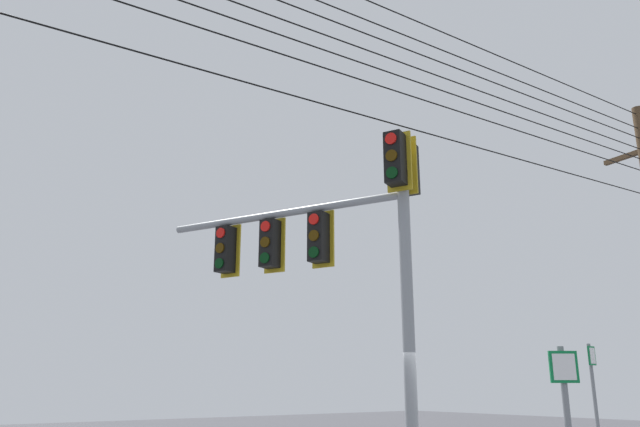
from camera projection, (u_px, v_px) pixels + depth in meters
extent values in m
cylinder|color=gray|center=(408.00, 325.00, 9.76)|extent=(0.20, 0.20, 5.85)
cylinder|color=gray|center=(279.00, 214.00, 11.53)|extent=(4.63, 2.10, 0.14)
cube|color=black|center=(395.00, 159.00, 10.25)|extent=(0.39, 0.39, 0.90)
cube|color=#B29319|center=(399.00, 162.00, 10.39)|extent=(0.42, 0.21, 1.04)
cylinder|color=red|center=(391.00, 139.00, 10.19)|extent=(0.20, 0.11, 0.20)
cylinder|color=#3C2703|center=(391.00, 155.00, 10.11)|extent=(0.20, 0.11, 0.20)
cylinder|color=black|center=(392.00, 173.00, 10.03)|extent=(0.20, 0.11, 0.20)
cube|color=black|center=(408.00, 169.00, 10.75)|extent=(0.39, 0.39, 0.90)
cube|color=#B29319|center=(405.00, 166.00, 10.61)|extent=(0.42, 0.21, 1.04)
cylinder|color=red|center=(411.00, 156.00, 10.97)|extent=(0.20, 0.11, 0.20)
cylinder|color=#3C2703|center=(412.00, 172.00, 10.89)|extent=(0.20, 0.11, 0.20)
cylinder|color=black|center=(413.00, 188.00, 10.81)|extent=(0.20, 0.11, 0.20)
cube|color=black|center=(318.00, 237.00, 10.98)|extent=(0.39, 0.39, 0.90)
cube|color=#B29319|center=(323.00, 239.00, 11.12)|extent=(0.42, 0.20, 1.04)
cylinder|color=red|center=(314.00, 219.00, 10.92)|extent=(0.20, 0.10, 0.20)
cylinder|color=#3C2703|center=(314.00, 235.00, 10.84)|extent=(0.20, 0.10, 0.20)
cylinder|color=black|center=(314.00, 252.00, 10.76)|extent=(0.20, 0.10, 0.20)
cube|color=black|center=(270.00, 244.00, 11.47)|extent=(0.39, 0.39, 0.90)
cube|color=#B29319|center=(275.00, 245.00, 11.62)|extent=(0.42, 0.21, 1.04)
cylinder|color=red|center=(265.00, 226.00, 11.42)|extent=(0.20, 0.11, 0.20)
cylinder|color=#3C2703|center=(265.00, 242.00, 11.33)|extent=(0.20, 0.11, 0.20)
cylinder|color=black|center=(265.00, 258.00, 11.25)|extent=(0.20, 0.11, 0.20)
cube|color=black|center=(225.00, 250.00, 11.97)|extent=(0.39, 0.39, 0.90)
cube|color=#B29319|center=(231.00, 251.00, 12.11)|extent=(0.42, 0.20, 1.04)
cylinder|color=red|center=(221.00, 233.00, 11.91)|extent=(0.20, 0.10, 0.20)
cylinder|color=#3C2703|center=(220.00, 248.00, 11.83)|extent=(0.20, 0.10, 0.20)
cylinder|color=black|center=(219.00, 263.00, 11.75)|extent=(0.20, 0.10, 0.20)
cube|color=#0C7238|center=(564.00, 367.00, 6.55)|extent=(0.20, 0.26, 0.33)
cube|color=white|center=(564.00, 367.00, 6.54)|extent=(0.15, 0.20, 0.27)
cylinder|color=slate|center=(597.00, 419.00, 11.57)|extent=(0.07, 0.07, 2.78)
cube|color=#0C7238|center=(592.00, 356.00, 11.86)|extent=(0.06, 0.28, 0.36)
cube|color=white|center=(593.00, 356.00, 11.85)|extent=(0.03, 0.22, 0.30)
cylinder|color=black|center=(362.00, 115.00, 10.19)|extent=(0.52, 19.18, 0.69)
cylinder|color=black|center=(361.00, 80.00, 10.37)|extent=(0.52, 19.18, 0.69)
cylinder|color=black|center=(361.00, 63.00, 10.45)|extent=(0.52, 19.18, 0.69)
cylinder|color=black|center=(361.00, 48.00, 10.53)|extent=(0.52, 19.18, 0.69)
cylinder|color=black|center=(360.00, 32.00, 10.62)|extent=(0.52, 19.18, 0.69)
cylinder|color=black|center=(360.00, 17.00, 10.69)|extent=(0.52, 19.18, 0.69)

